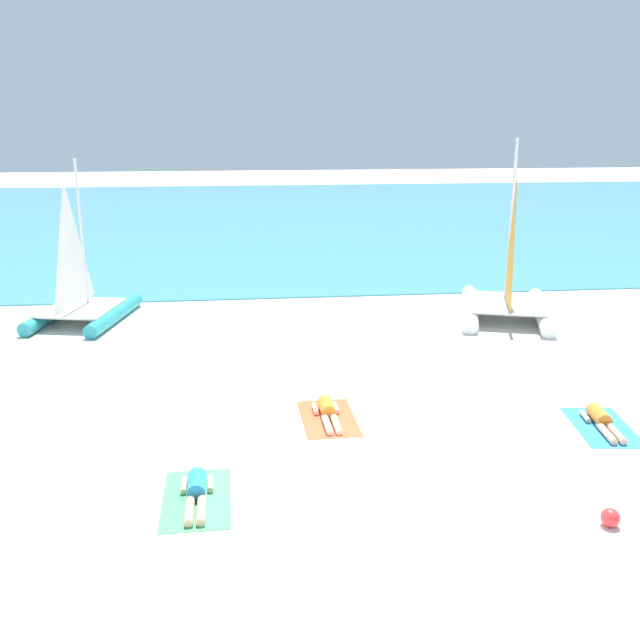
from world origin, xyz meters
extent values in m
plane|color=white|center=(0.00, 10.00, 0.00)|extent=(120.00, 120.00, 0.00)
cube|color=teal|center=(0.00, 32.29, 0.03)|extent=(120.00, 40.00, 0.05)
cylinder|color=teal|center=(-7.60, 10.53, 0.21)|extent=(1.19, 3.68, 0.42)
cylinder|color=teal|center=(-5.72, 10.13, 0.21)|extent=(1.19, 3.68, 0.42)
cube|color=silver|center=(-6.70, 10.16, 0.45)|extent=(2.38, 2.70, 0.05)
cylinder|color=silver|center=(-6.59, 10.67, 2.61)|extent=(0.09, 0.09, 4.37)
pyramid|color=white|center=(-6.77, 9.83, 2.47)|extent=(0.46, 1.89, 3.67)
cylinder|color=white|center=(5.13, 9.60, 0.23)|extent=(1.67, 4.06, 0.47)
cylinder|color=white|center=(7.19, 8.96, 0.23)|extent=(1.67, 4.06, 0.47)
cube|color=silver|center=(6.10, 9.09, 0.50)|extent=(2.84, 3.15, 0.06)
cylinder|color=silver|center=(6.28, 9.65, 2.91)|extent=(0.10, 0.10, 4.89)
pyramid|color=orange|center=(5.99, 8.73, 2.77)|extent=(0.70, 2.07, 4.11)
cube|color=#4CB266|center=(-2.68, -0.48, 0.01)|extent=(1.14, 1.92, 0.01)
cylinder|color=#268CCC|center=(-2.69, -0.28, 0.16)|extent=(0.31, 0.63, 0.30)
sphere|color=#D8AD84|center=(-2.69, 0.13, 0.16)|extent=(0.22, 0.22, 0.22)
cylinder|color=#D8AD84|center=(-2.76, -0.93, 0.08)|extent=(0.16, 0.78, 0.14)
cylinder|color=#D8AD84|center=(-2.58, -0.93, 0.08)|extent=(0.16, 0.78, 0.14)
cylinder|color=#D8AD84|center=(-2.91, -0.13, 0.07)|extent=(0.11, 0.45, 0.10)
cylinder|color=#D8AD84|center=(-2.47, -0.12, 0.07)|extent=(0.11, 0.45, 0.10)
cube|color=#EA5933|center=(-0.18, 2.42, 0.01)|extent=(1.16, 1.94, 0.01)
cylinder|color=orange|center=(-0.18, 2.62, 0.16)|extent=(0.32, 0.63, 0.30)
sphere|color=beige|center=(-0.20, 3.03, 0.16)|extent=(0.22, 0.22, 0.22)
cylinder|color=beige|center=(-0.25, 1.97, 0.08)|extent=(0.17, 0.78, 0.14)
cylinder|color=beige|center=(-0.07, 1.97, 0.08)|extent=(0.17, 0.78, 0.14)
cylinder|color=beige|center=(-0.41, 2.77, 0.07)|extent=(0.12, 0.45, 0.10)
cylinder|color=beige|center=(0.03, 2.78, 0.07)|extent=(0.12, 0.45, 0.10)
cube|color=#338CD8|center=(5.22, 1.40, 0.01)|extent=(1.32, 2.02, 0.01)
cylinder|color=orange|center=(5.25, 1.59, 0.16)|extent=(0.37, 0.65, 0.30)
sphere|color=#D8AD84|center=(5.30, 2.00, 0.16)|extent=(0.22, 0.22, 0.22)
cylinder|color=#D8AD84|center=(5.08, 0.96, 0.08)|extent=(0.23, 0.79, 0.14)
cylinder|color=#D8AD84|center=(5.26, 0.94, 0.08)|extent=(0.23, 0.79, 0.14)
cylinder|color=#D8AD84|center=(5.05, 1.77, 0.07)|extent=(0.15, 0.46, 0.10)
cylinder|color=#D8AD84|center=(5.48, 1.72, 0.07)|extent=(0.15, 0.46, 0.10)
sphere|color=red|center=(3.60, -1.95, 0.15)|extent=(0.29, 0.29, 0.29)
camera|label=1|loc=(-1.80, -10.73, 5.99)|focal=39.29mm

